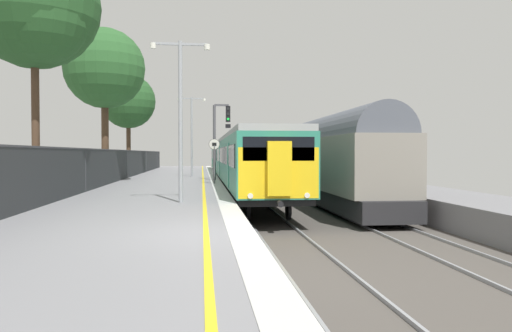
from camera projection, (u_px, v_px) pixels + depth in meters
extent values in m
cube|color=gray|center=(101.00, 259.00, 10.09)|extent=(6.40, 110.00, 1.00)
cube|color=silver|center=(242.00, 232.00, 10.40)|extent=(0.60, 110.00, 0.01)
cube|color=yellow|center=(206.00, 233.00, 10.32)|extent=(0.12, 110.00, 0.01)
cube|color=#4C4742|center=(500.00, 277.00, 11.06)|extent=(11.00, 110.00, 0.20)
cube|color=gray|center=(288.00, 277.00, 10.53)|extent=(0.07, 110.00, 0.08)
cube|color=gray|center=(353.00, 275.00, 10.69)|extent=(0.07, 110.00, 0.08)
cube|color=gray|center=(465.00, 272.00, 10.97)|extent=(0.07, 110.00, 0.08)
cube|color=#2D846B|center=(249.00, 161.00, 26.52)|extent=(2.80, 20.51, 2.30)
cube|color=black|center=(249.00, 184.00, 26.55)|extent=(2.64, 19.91, 0.25)
cube|color=#999E9E|center=(249.00, 137.00, 26.49)|extent=(2.68, 20.51, 0.24)
cube|color=black|center=(223.00, 155.00, 26.36)|extent=(0.02, 18.91, 0.84)
cube|color=teal|center=(228.00, 165.00, 21.27)|extent=(0.03, 1.10, 1.90)
cube|color=teal|center=(219.00, 161.00, 31.46)|extent=(0.03, 1.10, 1.90)
cylinder|color=black|center=(248.00, 210.00, 18.88)|extent=(0.12, 0.84, 0.84)
cylinder|color=black|center=(288.00, 210.00, 19.05)|extent=(0.12, 0.84, 0.84)
cylinder|color=black|center=(227.00, 185.00, 34.09)|extent=(0.12, 0.84, 0.84)
cylinder|color=black|center=(250.00, 185.00, 34.26)|extent=(0.12, 0.84, 0.84)
cube|color=#2D846B|center=(228.00, 158.00, 47.50)|extent=(2.80, 20.51, 2.30)
cube|color=black|center=(228.00, 171.00, 47.53)|extent=(2.64, 19.91, 0.25)
cube|color=#999E9E|center=(228.00, 144.00, 47.46)|extent=(2.68, 20.51, 0.24)
cube|color=black|center=(214.00, 154.00, 47.33)|extent=(0.02, 18.91, 0.84)
cube|color=teal|center=(215.00, 159.00, 42.25)|extent=(0.03, 1.10, 1.90)
cube|color=teal|center=(212.00, 158.00, 52.44)|extent=(0.03, 1.10, 1.90)
cylinder|color=black|center=(224.00, 180.00, 39.85)|extent=(0.12, 0.84, 0.84)
cylinder|color=black|center=(243.00, 180.00, 40.02)|extent=(0.12, 0.84, 0.84)
cylinder|color=black|center=(218.00, 173.00, 55.06)|extent=(0.12, 0.84, 0.84)
cylinder|color=black|center=(232.00, 173.00, 55.23)|extent=(0.12, 0.84, 0.84)
cube|color=yellow|center=(279.00, 173.00, 16.38)|extent=(2.70, 0.10, 1.70)
cube|color=black|center=(279.00, 149.00, 16.35)|extent=(2.40, 0.08, 0.80)
cube|color=yellow|center=(279.00, 169.00, 16.23)|extent=(0.80, 0.24, 1.80)
cylinder|color=white|center=(250.00, 196.00, 16.23)|extent=(0.18, 0.06, 0.18)
cylinder|color=white|center=(307.00, 195.00, 16.44)|extent=(0.18, 0.06, 0.18)
cylinder|color=black|center=(280.00, 204.00, 16.12)|extent=(0.20, 0.35, 0.20)
cube|color=black|center=(228.00, 142.00, 47.46)|extent=(0.60, 0.90, 0.20)
cube|color=#232326|center=(337.00, 195.00, 24.07)|extent=(2.30, 14.68, 0.79)
cube|color=gray|center=(337.00, 163.00, 24.03)|extent=(2.60, 13.88, 2.37)
cylinder|color=#515660|center=(337.00, 139.00, 24.00)|extent=(2.39, 13.48, 2.39)
cylinder|color=black|center=(355.00, 211.00, 18.68)|extent=(0.12, 0.84, 0.84)
cylinder|color=black|center=(394.00, 210.00, 18.85)|extent=(0.12, 0.84, 0.84)
cylinder|color=black|center=(299.00, 190.00, 29.29)|extent=(0.12, 0.84, 0.84)
cylinder|color=black|center=(325.00, 190.00, 29.46)|extent=(0.12, 0.84, 0.84)
cube|color=#232326|center=(284.00, 179.00, 39.45)|extent=(2.30, 14.68, 0.79)
cube|color=gray|center=(284.00, 159.00, 39.41)|extent=(2.60, 13.88, 2.37)
cylinder|color=#515660|center=(284.00, 144.00, 39.38)|extent=(2.39, 13.48, 2.39)
cylinder|color=black|center=(286.00, 185.00, 34.06)|extent=(0.12, 0.84, 0.84)
cylinder|color=black|center=(308.00, 185.00, 34.23)|extent=(0.12, 0.84, 0.84)
cylinder|color=black|center=(266.00, 177.00, 44.67)|extent=(0.12, 0.84, 0.84)
cylinder|color=black|center=(283.00, 177.00, 44.84)|extent=(0.12, 0.84, 0.84)
cube|color=#232326|center=(261.00, 172.00, 54.83)|extent=(2.30, 14.68, 0.79)
cube|color=gray|center=(261.00, 158.00, 54.79)|extent=(2.60, 13.88, 2.37)
cylinder|color=#515660|center=(261.00, 147.00, 54.76)|extent=(2.39, 13.48, 2.39)
cylinder|color=black|center=(260.00, 175.00, 49.44)|extent=(0.12, 0.84, 0.84)
cylinder|color=black|center=(275.00, 175.00, 49.61)|extent=(0.12, 0.84, 0.84)
cylinder|color=black|center=(249.00, 171.00, 60.05)|extent=(0.12, 0.84, 0.84)
cylinder|color=black|center=(262.00, 171.00, 60.22)|extent=(0.12, 0.84, 0.84)
cube|color=#232326|center=(248.00, 168.00, 70.21)|extent=(2.30, 14.68, 0.79)
cube|color=gray|center=(248.00, 157.00, 70.17)|extent=(2.60, 13.88, 2.37)
cylinder|color=#515660|center=(248.00, 148.00, 70.14)|extent=(2.39, 13.48, 2.39)
cylinder|color=black|center=(246.00, 170.00, 64.82)|extent=(0.12, 0.84, 0.84)
cylinder|color=black|center=(258.00, 170.00, 64.99)|extent=(0.12, 0.84, 0.84)
cylinder|color=black|center=(240.00, 168.00, 75.43)|extent=(0.12, 0.84, 0.84)
cylinder|color=black|center=(250.00, 168.00, 75.60)|extent=(0.12, 0.84, 0.84)
cylinder|color=#47474C|center=(214.00, 143.00, 30.71)|extent=(0.18, 0.18, 4.67)
cube|color=#47474C|center=(222.00, 105.00, 30.70)|extent=(0.90, 0.12, 0.12)
cube|color=black|center=(228.00, 114.00, 30.76)|extent=(0.28, 0.20, 1.00)
cylinder|color=black|center=(228.00, 109.00, 30.63)|extent=(0.16, 0.04, 0.16)
cylinder|color=black|center=(228.00, 114.00, 30.64)|extent=(0.16, 0.04, 0.16)
cylinder|color=#19D83F|center=(228.00, 119.00, 30.65)|extent=(0.16, 0.04, 0.16)
cube|color=black|center=(228.00, 126.00, 30.78)|extent=(0.32, 0.16, 0.24)
cylinder|color=#59595B|center=(214.00, 165.00, 27.09)|extent=(0.08, 0.08, 2.11)
cylinder|color=black|center=(214.00, 144.00, 27.06)|extent=(0.59, 0.02, 0.59)
cylinder|color=silver|center=(214.00, 144.00, 27.05)|extent=(0.56, 0.02, 0.56)
cube|color=black|center=(214.00, 144.00, 27.04)|extent=(0.24, 0.01, 0.18)
cylinder|color=#93999E|center=(180.00, 122.00, 16.69)|extent=(0.14, 0.14, 5.45)
cube|color=#93999E|center=(194.00, 44.00, 16.67)|extent=(0.90, 0.08, 0.08)
cylinder|color=silver|center=(207.00, 47.00, 16.72)|extent=(0.20, 0.20, 0.18)
cube|color=#93999E|center=(167.00, 44.00, 16.57)|extent=(0.90, 0.08, 0.08)
cylinder|color=silver|center=(153.00, 46.00, 16.52)|extent=(0.20, 0.20, 0.18)
cylinder|color=#93999E|center=(192.00, 137.00, 35.46)|extent=(0.14, 0.14, 5.71)
cube|color=#93999E|center=(198.00, 98.00, 35.44)|extent=(0.90, 0.08, 0.08)
cylinder|color=silver|center=(204.00, 100.00, 35.49)|extent=(0.20, 0.20, 0.18)
cube|color=#93999E|center=(185.00, 98.00, 35.34)|extent=(0.90, 0.08, 0.08)
cylinder|color=silver|center=(179.00, 99.00, 35.29)|extent=(0.20, 0.20, 0.18)
cylinder|color=#38383D|center=(85.00, 170.00, 21.35)|extent=(0.07, 0.07, 1.87)
cylinder|color=#38383D|center=(126.00, 164.00, 32.96)|extent=(0.07, 0.07, 1.87)
cylinder|color=#38383D|center=(146.00, 162.00, 44.58)|extent=(0.07, 0.07, 1.87)
cylinder|color=#38383D|center=(157.00, 160.00, 56.19)|extent=(0.07, 0.07, 1.87)
cylinder|color=#473323|center=(105.00, 137.00, 28.26)|extent=(0.41, 0.41, 5.27)
sphere|color=#285628|center=(105.00, 68.00, 28.16)|extent=(4.57, 4.57, 4.57)
sphere|color=#285628|center=(95.00, 77.00, 27.61)|extent=(2.51, 2.51, 2.51)
cylinder|color=#473323|center=(129.00, 145.00, 39.93)|extent=(0.35, 0.35, 4.67)
sphere|color=#234C23|center=(128.00, 101.00, 39.84)|extent=(4.35, 4.35, 4.35)
sphere|color=#234C23|center=(128.00, 108.00, 39.76)|extent=(2.47, 2.47, 2.47)
cylinder|color=#473323|center=(36.00, 119.00, 18.35)|extent=(0.29, 0.29, 5.89)
sphere|color=#234C23|center=(34.00, 4.00, 18.24)|extent=(4.78, 4.78, 4.78)
sphere|color=#234C23|center=(42.00, 17.00, 17.86)|extent=(3.40, 3.40, 3.40)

